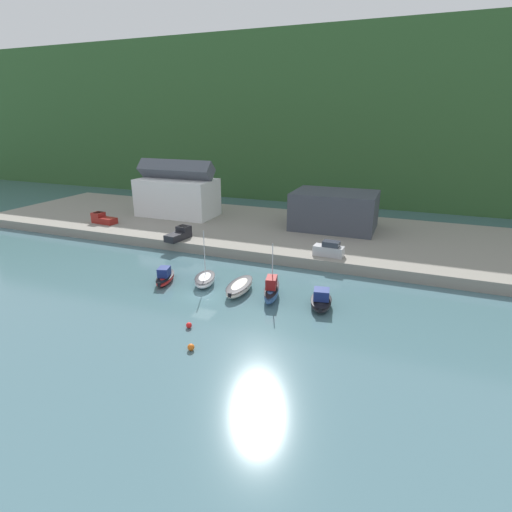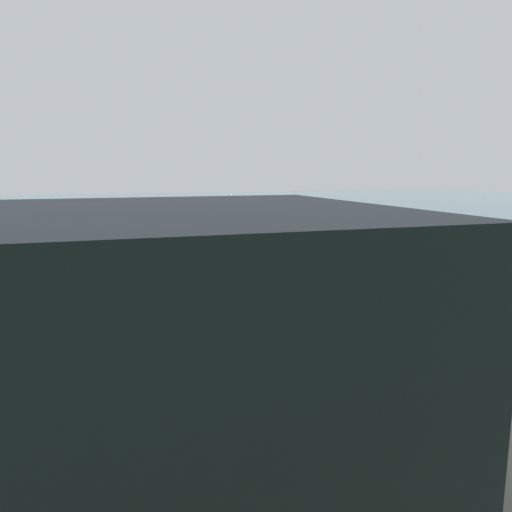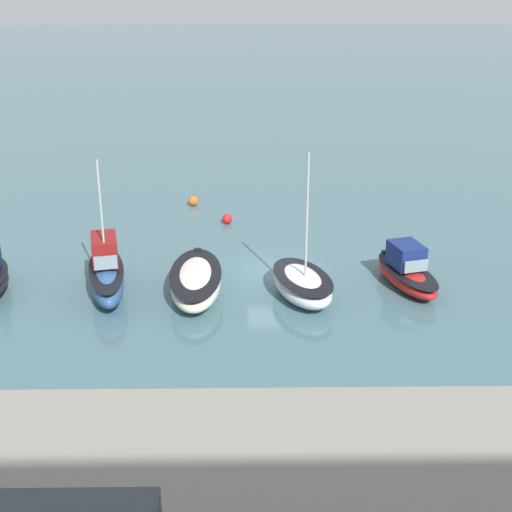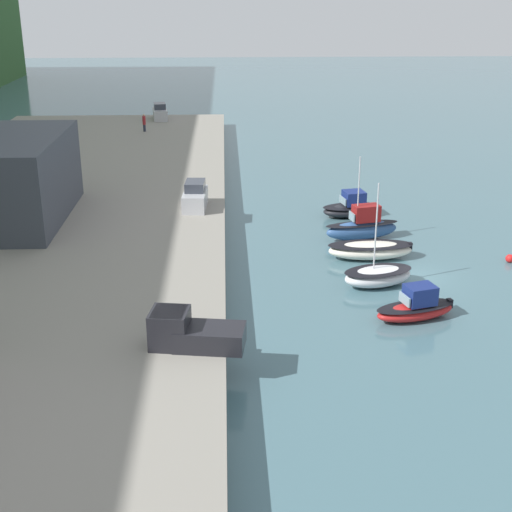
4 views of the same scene
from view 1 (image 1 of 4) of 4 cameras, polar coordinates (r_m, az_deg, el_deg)
The scene contains 15 objects.
ground_plane at distance 48.40m, azimuth -7.58°, elevation -5.58°, with size 320.00×320.00×0.00m, color #476B75.
hillside_backdrop at distance 130.87m, azimuth 12.57°, elevation 18.57°, with size 240.00×68.19×39.13m.
quay_promenade at distance 71.87m, azimuth 2.98°, elevation 3.57°, with size 114.08×28.96×1.56m.
harbor_clubhouse at distance 80.83m, azimuth -11.19°, elevation 8.63°, with size 15.50×8.06×10.97m.
yacht_club_building at distance 71.30m, azimuth 11.12°, elevation 6.42°, with size 14.15×10.01×6.44m.
moored_boat_0 at distance 52.60m, azimuth -12.87°, elevation -2.95°, with size 3.14×5.35×2.12m.
moored_boat_1 at distance 51.05m, azimuth -7.30°, elevation -3.37°, with size 3.64×5.26×7.03m.
moored_boat_2 at distance 48.59m, azimuth -2.38°, elevation -4.46°, with size 2.61×6.31×1.24m.
moored_boat_3 at distance 46.88m, azimuth 2.25°, elevation -4.89°, with size 2.82×6.15×6.61m.
moored_boat_4 at distance 45.44m, azimuth 9.28°, elevation -6.29°, with size 3.23×5.31×2.23m.
parked_car_0 at distance 57.30m, azimuth 10.40°, elevation 0.93°, with size 4.29×2.03×2.16m.
pickup_truck_0 at distance 79.36m, azimuth -21.08°, elevation 5.00°, with size 4.87×2.32×1.90m.
pickup_truck_1 at distance 65.49m, azimuth -10.81°, elevation 3.13°, with size 2.61×4.96×1.90m.
mooring_buoy_0 at distance 41.45m, azimuth -9.56°, elevation -9.73°, with size 0.60×0.60×0.60m.
mooring_buoy_1 at distance 37.82m, azimuth -9.28°, elevation -12.73°, with size 0.65×0.65×0.65m.
Camera 1 is at (21.88, -38.14, 20.22)m, focal length 28.00 mm.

